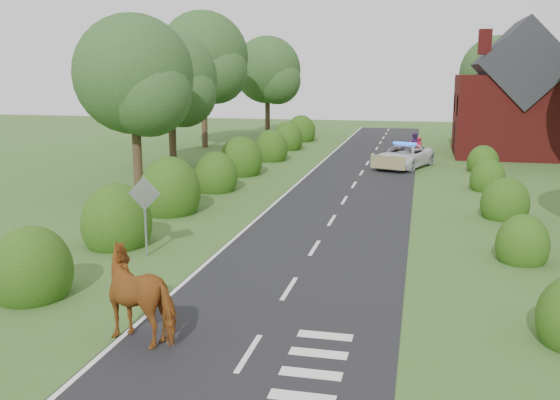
% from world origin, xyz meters
% --- Properties ---
extents(ground, '(120.00, 120.00, 0.00)m').
position_xyz_m(ground, '(0.00, 0.00, 0.00)').
color(ground, '#3C6324').
extents(road, '(6.00, 70.00, 0.02)m').
position_xyz_m(road, '(0.00, 15.00, 0.01)').
color(road, black).
rests_on(road, ground).
extents(road_markings, '(4.96, 70.00, 0.01)m').
position_xyz_m(road_markings, '(-1.60, 12.93, 0.03)').
color(road_markings, white).
rests_on(road_markings, road).
extents(hedgerow_left, '(2.75, 50.41, 3.00)m').
position_xyz_m(hedgerow_left, '(-6.51, 11.69, 0.75)').
color(hedgerow_left, '#164512').
rests_on(hedgerow_left, ground).
extents(hedgerow_right, '(2.10, 45.78, 2.10)m').
position_xyz_m(hedgerow_right, '(6.60, 11.21, 0.55)').
color(hedgerow_right, '#164512').
rests_on(hedgerow_right, ground).
extents(tree_left_a, '(5.74, 5.60, 8.38)m').
position_xyz_m(tree_left_a, '(-9.75, 11.86, 5.34)').
color(tree_left_a, '#332316').
rests_on(tree_left_a, ground).
extents(tree_left_b, '(5.74, 5.60, 8.07)m').
position_xyz_m(tree_left_b, '(-11.25, 19.86, 5.04)').
color(tree_left_b, '#332316').
rests_on(tree_left_b, ground).
extents(tree_left_c, '(6.97, 6.80, 10.22)m').
position_xyz_m(tree_left_c, '(-12.70, 29.83, 6.53)').
color(tree_left_c, '#332316').
rests_on(tree_left_c, ground).
extents(tree_left_d, '(6.15, 6.00, 8.89)m').
position_xyz_m(tree_left_d, '(-10.23, 39.85, 5.64)').
color(tree_left_d, '#332316').
rests_on(tree_left_d, ground).
extents(tree_right_c, '(6.15, 6.00, 8.58)m').
position_xyz_m(tree_right_c, '(9.27, 37.85, 5.34)').
color(tree_right_c, '#332316').
rests_on(tree_right_c, ground).
extents(road_sign, '(1.06, 0.08, 2.53)m').
position_xyz_m(road_sign, '(-5.00, 2.00, 1.65)').
color(road_sign, gray).
rests_on(road_sign, ground).
extents(house, '(8.00, 7.40, 9.17)m').
position_xyz_m(house, '(9.49, 30.00, 3.79)').
color(house, maroon).
rests_on(house, ground).
extents(cow, '(2.60, 1.78, 1.68)m').
position_xyz_m(cow, '(-2.41, -3.66, 0.84)').
color(cow, brown).
rests_on(cow, ground).
extents(police_van, '(3.87, 5.53, 1.55)m').
position_xyz_m(police_van, '(2.29, 22.63, 0.70)').
color(police_van, silver).
rests_on(police_van, ground).
extents(pedestrian_red, '(0.64, 0.51, 1.54)m').
position_xyz_m(pedestrian_red, '(3.12, 25.95, 0.77)').
color(pedestrian_red, maroon).
rests_on(pedestrian_red, ground).
extents(pedestrian_purple, '(1.01, 0.90, 1.72)m').
position_xyz_m(pedestrian_purple, '(2.80, 27.10, 0.86)').
color(pedestrian_purple, '#472162').
rests_on(pedestrian_purple, ground).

